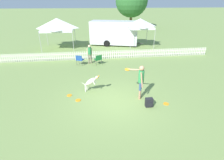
{
  "coord_description": "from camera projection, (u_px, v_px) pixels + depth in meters",
  "views": [
    {
      "loc": [
        -1.18,
        -7.44,
        4.6
      ],
      "look_at": [
        -0.11,
        0.73,
        0.84
      ],
      "focal_mm": 28.0,
      "sensor_mm": 36.0,
      "label": 1
    }
  ],
  "objects": [
    {
      "name": "leaping_dog",
      "position": [
        91.0,
        82.0,
        9.44
      ],
      "size": [
        1.1,
        0.61,
        1.04
      ],
      "rotation": [
        0.0,
        0.0,
        -1.97
      ],
      "color": "beige",
      "rests_on": "ground_plane"
    },
    {
      "name": "spectator_standing",
      "position": [
        90.0,
        52.0,
        13.67
      ],
      "size": [
        0.4,
        0.27,
        1.5
      ],
      "rotation": [
        0.0,
        0.0,
        3.41
      ],
      "color": "#7A705B",
      "rests_on": "ground_plane"
    },
    {
      "name": "folding_chair_center",
      "position": [
        80.0,
        59.0,
        13.45
      ],
      "size": [
        0.65,
        0.66,
        0.82
      ],
      "rotation": [
        0.0,
        0.0,
        2.78
      ],
      "color": "#333338",
      "rests_on": "ground_plane"
    },
    {
      "name": "ground_plane",
      "position": [
        116.0,
        101.0,
        8.76
      ],
      "size": [
        240.0,
        240.0,
        0.0
      ],
      "primitive_type": "plane",
      "color": "olive"
    },
    {
      "name": "canopy_tent_main",
      "position": [
        57.0,
        24.0,
        17.45
      ],
      "size": [
        3.09,
        3.09,
        3.03
      ],
      "color": "#B2B2B2",
      "rests_on": "ground_plane"
    },
    {
      "name": "backpack_on_grass",
      "position": [
        149.0,
        103.0,
        8.24
      ],
      "size": [
        0.35,
        0.27,
        0.44
      ],
      "color": "black",
      "rests_on": "ground_plane"
    },
    {
      "name": "tree_left_grove",
      "position": [
        132.0,
        1.0,
        29.58
      ],
      "size": [
        5.48,
        5.48,
        7.34
      ],
      "color": "brown",
      "rests_on": "ground_plane"
    },
    {
      "name": "equipment_trailer",
      "position": [
        114.0,
        33.0,
        19.41
      ],
      "size": [
        6.01,
        3.41,
        2.59
      ],
      "rotation": [
        0.0,
        0.0,
        -0.29
      ],
      "color": "silver",
      "rests_on": "ground_plane"
    },
    {
      "name": "picket_fence",
      "position": [
        104.0,
        55.0,
        15.0
      ],
      "size": [
        18.92,
        0.04,
        0.71
      ],
      "color": "silver",
      "rests_on": "ground_plane"
    },
    {
      "name": "frisbee_near_handler",
      "position": [
        69.0,
        95.0,
        9.27
      ],
      "size": [
        0.27,
        0.27,
        0.02
      ],
      "color": "orange",
      "rests_on": "ground_plane"
    },
    {
      "name": "handler_person",
      "position": [
        140.0,
        78.0,
        8.6
      ],
      "size": [
        0.91,
        0.97,
        1.77
      ],
      "rotation": [
        0.0,
        0.0,
        1.17
      ],
      "color": "tan",
      "rests_on": "ground_plane"
    },
    {
      "name": "frisbee_midfield",
      "position": [
        166.0,
        104.0,
        8.51
      ],
      "size": [
        0.27,
        0.27,
        0.02
      ],
      "color": "orange",
      "rests_on": "ground_plane"
    },
    {
      "name": "canopy_tent_secondary",
      "position": [
        140.0,
        24.0,
        18.29
      ],
      "size": [
        2.54,
        2.54,
        2.91
      ],
      "color": "#B2B2B2",
      "rests_on": "ground_plane"
    },
    {
      "name": "folding_chair_blue_left",
      "position": [
        98.0,
        59.0,
        13.61
      ],
      "size": [
        0.66,
        0.67,
        0.79
      ],
      "rotation": [
        0.0,
        0.0,
        3.48
      ],
      "color": "#333338",
      "rests_on": "ground_plane"
    },
    {
      "name": "frisbee_near_dog",
      "position": [
        78.0,
        100.0,
        8.82
      ],
      "size": [
        0.27,
        0.27,
        0.02
      ],
      "color": "orange",
      "rests_on": "ground_plane"
    }
  ]
}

